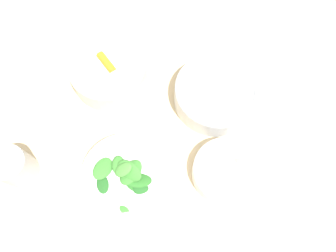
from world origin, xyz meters
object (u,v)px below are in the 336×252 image
Objects in this scene: bowl_cookies at (226,171)px; cup at (15,167)px; bowl_beans_hotdog at (215,95)px; bowl_greens at (125,176)px; bowl_carrots at (108,71)px.

cup reaches higher than bowl_cookies.
cup reaches higher than bowl_beans_hotdog.
cup is at bearing 178.30° from bowl_cookies.
bowl_greens reaches higher than cup.
bowl_beans_hotdog is 1.32× the size of bowl_cookies.
cup is (-0.22, 0.02, 0.01)m from bowl_greens.
bowl_cookies is at bearing -1.70° from cup.
bowl_cookies is 0.42m from cup.
cup is (-0.41, -0.16, 0.01)m from bowl_beans_hotdog.
bowl_cookies is at bearing -42.94° from bowl_carrots.
bowl_beans_hotdog is at bearing 93.81° from bowl_cookies.
bowl_carrots is 1.26× the size of bowl_cookies.
bowl_carrots is at bearing 165.82° from bowl_beans_hotdog.
cup reaches higher than bowl_carrots.
bowl_greens is at bearing -137.13° from bowl_beans_hotdog.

